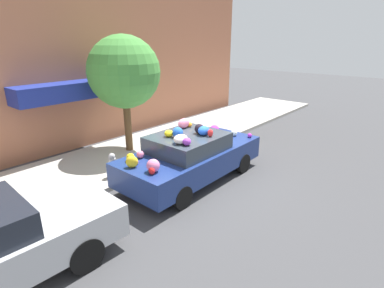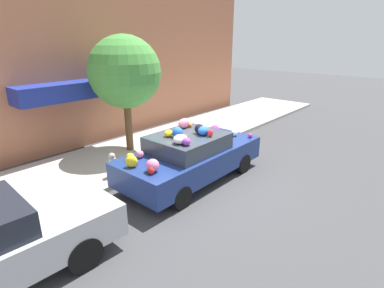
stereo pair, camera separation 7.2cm
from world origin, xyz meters
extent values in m
plane|color=#424244|center=(0.00, 0.00, 0.00)|extent=(60.00, 60.00, 0.00)
cube|color=#B2ADA3|center=(0.00, 2.70, 0.07)|extent=(24.00, 3.20, 0.13)
cube|color=#B26B4C|center=(0.00, 4.95, 3.23)|extent=(18.00, 0.30, 6.46)
cube|color=navy|center=(-1.27, 4.35, 2.18)|extent=(3.04, 0.90, 0.55)
cylinder|color=brown|center=(0.14, 2.95, 1.05)|extent=(0.24, 0.24, 1.83)
sphere|color=#47933D|center=(0.14, 2.95, 2.78)|extent=(2.32, 2.32, 2.32)
cylinder|color=#B2B2B7|center=(-1.53, 1.56, 0.41)|extent=(0.20, 0.20, 0.55)
sphere|color=#B2B2B7|center=(-1.53, 1.56, 0.74)|extent=(0.18, 0.18, 0.18)
cube|color=navy|center=(0.00, -0.03, 0.61)|extent=(4.32, 1.84, 0.64)
cube|color=#333D47|center=(-0.17, -0.03, 1.14)|extent=(1.95, 1.62, 0.44)
cylinder|color=black|center=(1.34, 0.80, 0.29)|extent=(0.58, 0.18, 0.58)
cylinder|color=black|center=(1.33, -0.88, 0.29)|extent=(0.58, 0.18, 0.58)
cylinder|color=black|center=(-1.33, 0.82, 0.29)|extent=(0.58, 0.18, 0.58)
cylinder|color=black|center=(-1.34, -0.87, 0.29)|extent=(0.58, 0.18, 0.58)
sphere|color=black|center=(0.12, -0.19, 1.50)|extent=(0.36, 0.36, 0.27)
sphere|color=pink|center=(-1.38, 0.51, 1.02)|extent=(0.23, 0.23, 0.19)
ellipsoid|color=blue|center=(0.10, -0.36, 1.48)|extent=(0.45, 0.40, 0.24)
ellipsoid|color=white|center=(0.88, -0.55, 1.08)|extent=(0.50, 0.50, 0.30)
ellipsoid|color=red|center=(-1.85, -0.44, 1.01)|extent=(0.16, 0.18, 0.17)
ellipsoid|color=white|center=(-0.80, -0.35, 1.47)|extent=(0.47, 0.42, 0.22)
ellipsoid|color=yellow|center=(-1.89, 0.20, 1.07)|extent=(0.33, 0.34, 0.28)
ellipsoid|color=orange|center=(0.43, 0.44, 1.44)|extent=(0.17, 0.20, 0.15)
ellipsoid|color=purple|center=(1.90, -0.73, 0.99)|extent=(0.21, 0.20, 0.13)
sphere|color=purple|center=(1.39, 0.24, 1.09)|extent=(0.44, 0.44, 0.32)
sphere|color=pink|center=(-1.73, -0.36, 1.08)|extent=(0.43, 0.43, 0.30)
ellipsoid|color=red|center=(0.09, -0.58, 1.47)|extent=(0.16, 0.15, 0.21)
ellipsoid|color=purple|center=(-1.74, 0.27, 0.99)|extent=(0.23, 0.23, 0.13)
ellipsoid|color=yellow|center=(-0.61, 0.24, 1.45)|extent=(0.32, 0.32, 0.18)
ellipsoid|color=pink|center=(0.24, 0.48, 1.50)|extent=(0.40, 0.25, 0.28)
ellipsoid|color=purple|center=(-0.81, -0.56, 1.46)|extent=(0.29, 0.30, 0.19)
sphere|color=white|center=(1.71, -0.29, 1.02)|extent=(0.27, 0.27, 0.19)
sphere|color=yellow|center=(-1.67, 0.53, 1.03)|extent=(0.26, 0.26, 0.20)
sphere|color=blue|center=(-0.51, 0.02, 1.50)|extent=(0.38, 0.38, 0.28)
ellipsoid|color=white|center=(0.30, -0.16, 1.49)|extent=(0.32, 0.32, 0.26)
cylinder|color=black|center=(-3.82, 0.61, 0.32)|extent=(0.64, 0.21, 0.63)
cylinder|color=black|center=(-3.89, -0.98, 0.32)|extent=(0.64, 0.21, 0.63)
camera|label=1|loc=(-5.88, -5.06, 3.78)|focal=28.00mm
camera|label=2|loc=(-5.83, -5.12, 3.78)|focal=28.00mm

